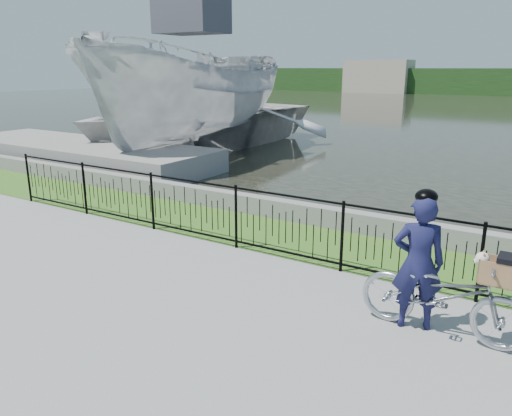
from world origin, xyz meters
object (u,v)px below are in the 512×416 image
Objects in this scene: dock at (80,153)px; bicycle_rig at (444,294)px; cyclist at (418,261)px; boat_near at (194,97)px; boat_far at (197,118)px.

bicycle_rig is at bearing -21.58° from dock.
cyclist is 0.16× the size of boat_near.
cyclist is at bearing -39.00° from boat_near.
cyclist is 12.94m from boat_near.
boat_far is at bearing 139.37° from bicycle_rig.
boat_near reaches higher than boat_far.
boat_near is at bearing 141.84° from bicycle_rig.
dock is 0.83× the size of boat_far.
dock is 5.10× the size of bicycle_rig.
boat_near is at bearing -53.05° from boat_far.
boat_near is (-10.01, 8.11, 1.23)m from cyclist.
dock is at bearing -128.45° from boat_near.
dock is at bearing 157.98° from cyclist.
bicycle_rig is 0.16× the size of boat_far.
boat_near is at bearing 141.00° from cyclist.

